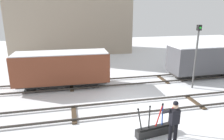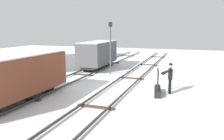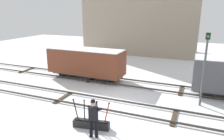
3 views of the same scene
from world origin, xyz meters
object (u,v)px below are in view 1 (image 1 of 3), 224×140
rail_worker (174,119)px  freight_car_far_end (203,59)px  freight_car_mid_siding (62,68)px  signal_post (196,51)px  switch_lever_frame (155,129)px

rail_worker → freight_car_far_end: 9.90m
rail_worker → freight_car_mid_siding: 8.61m
signal_post → rail_worker: bearing=-129.7°
rail_worker → signal_post: size_ratio=0.43×
switch_lever_frame → rail_worker: rail_worker is taller
switch_lever_frame → freight_car_far_end: (7.05, 6.74, 1.22)m
freight_car_mid_siding → rail_worker: bearing=-57.7°
rail_worker → freight_car_far_end: size_ratio=0.33×
rail_worker → freight_car_mid_siding: bearing=112.3°
switch_lever_frame → signal_post: 7.17m
signal_post → freight_car_mid_siding: signal_post is taller
switch_lever_frame → freight_car_far_end: bearing=35.0°
signal_post → freight_car_mid_siding: 9.17m
freight_car_mid_siding → freight_car_far_end: 11.02m
signal_post → freight_car_far_end: size_ratio=0.79×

